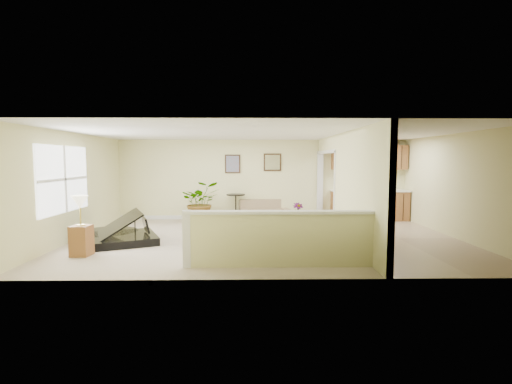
{
  "coord_description": "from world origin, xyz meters",
  "views": [
    {
      "loc": [
        -0.4,
        -8.66,
        1.87
      ],
      "look_at": [
        -0.26,
        0.4,
        1.09
      ],
      "focal_mm": 26.0,
      "sensor_mm": 36.0,
      "label": 1
    }
  ],
  "objects_px": {
    "piano_bench": "(211,232)",
    "small_plant": "(298,214)",
    "palm_plant": "(201,202)",
    "lamp_stand": "(81,230)",
    "loveseat": "(265,210)",
    "accent_table": "(236,204)",
    "piano": "(117,213)"
  },
  "relations": [
    {
      "from": "loveseat",
      "to": "small_plant",
      "type": "height_order",
      "value": "loveseat"
    },
    {
      "from": "palm_plant",
      "to": "loveseat",
      "type": "bearing_deg",
      "value": 9.51
    },
    {
      "from": "palm_plant",
      "to": "piano_bench",
      "type": "bearing_deg",
      "value": -78.43
    },
    {
      "from": "accent_table",
      "to": "lamp_stand",
      "type": "xyz_separation_m",
      "value": [
        -2.86,
        -4.14,
        -0.03
      ]
    },
    {
      "from": "piano_bench",
      "to": "palm_plant",
      "type": "bearing_deg",
      "value": 101.57
    },
    {
      "from": "small_plant",
      "to": "lamp_stand",
      "type": "xyz_separation_m",
      "value": [
        -4.73,
        -3.82,
        0.25
      ]
    },
    {
      "from": "small_plant",
      "to": "lamp_stand",
      "type": "relative_size",
      "value": 0.5
    },
    {
      "from": "loveseat",
      "to": "accent_table",
      "type": "relative_size",
      "value": 2.01
    },
    {
      "from": "piano",
      "to": "small_plant",
      "type": "distance_m",
      "value": 5.17
    },
    {
      "from": "piano_bench",
      "to": "piano",
      "type": "bearing_deg",
      "value": 171.41
    },
    {
      "from": "accent_table",
      "to": "small_plant",
      "type": "relative_size",
      "value": 1.4
    },
    {
      "from": "accent_table",
      "to": "palm_plant",
      "type": "height_order",
      "value": "palm_plant"
    },
    {
      "from": "accent_table",
      "to": "palm_plant",
      "type": "relative_size",
      "value": 0.63
    },
    {
      "from": "palm_plant",
      "to": "small_plant",
      "type": "relative_size",
      "value": 2.21
    },
    {
      "from": "accent_table",
      "to": "small_plant",
      "type": "distance_m",
      "value": 1.92
    },
    {
      "from": "piano_bench",
      "to": "small_plant",
      "type": "xyz_separation_m",
      "value": [
        2.31,
        2.88,
        -0.02
      ]
    },
    {
      "from": "small_plant",
      "to": "palm_plant",
      "type": "bearing_deg",
      "value": 179.17
    },
    {
      "from": "piano",
      "to": "piano_bench",
      "type": "distance_m",
      "value": 2.23
    },
    {
      "from": "palm_plant",
      "to": "lamp_stand",
      "type": "relative_size",
      "value": 1.1
    },
    {
      "from": "piano",
      "to": "small_plant",
      "type": "bearing_deg",
      "value": 5.89
    },
    {
      "from": "loveseat",
      "to": "lamp_stand",
      "type": "xyz_separation_m",
      "value": [
        -3.76,
        -4.18,
        0.18
      ]
    },
    {
      "from": "small_plant",
      "to": "lamp_stand",
      "type": "bearing_deg",
      "value": -141.08
    },
    {
      "from": "palm_plant",
      "to": "lamp_stand",
      "type": "height_order",
      "value": "palm_plant"
    },
    {
      "from": "piano",
      "to": "small_plant",
      "type": "relative_size",
      "value": 4.03
    },
    {
      "from": "piano_bench",
      "to": "palm_plant",
      "type": "xyz_separation_m",
      "value": [
        -0.6,
        2.92,
        0.34
      ]
    },
    {
      "from": "accent_table",
      "to": "small_plant",
      "type": "height_order",
      "value": "accent_table"
    },
    {
      "from": "palm_plant",
      "to": "piano",
      "type": "bearing_deg",
      "value": -121.17
    },
    {
      "from": "piano",
      "to": "palm_plant",
      "type": "distance_m",
      "value": 3.04
    },
    {
      "from": "loveseat",
      "to": "palm_plant",
      "type": "distance_m",
      "value": 1.99
    },
    {
      "from": "palm_plant",
      "to": "small_plant",
      "type": "height_order",
      "value": "palm_plant"
    },
    {
      "from": "piano",
      "to": "palm_plant",
      "type": "xyz_separation_m",
      "value": [
        1.57,
        2.6,
        -0.05
      ]
    },
    {
      "from": "piano_bench",
      "to": "small_plant",
      "type": "height_order",
      "value": "small_plant"
    }
  ]
}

